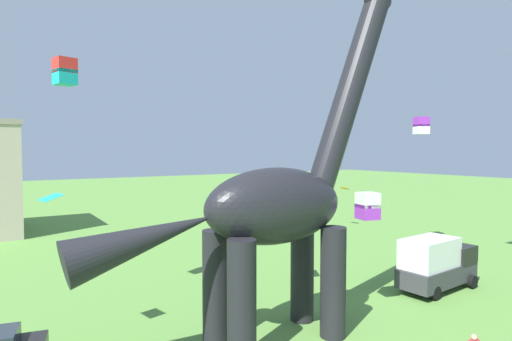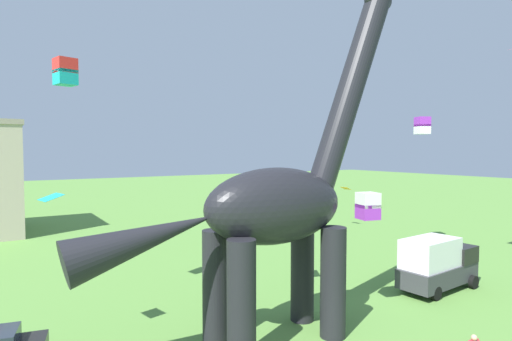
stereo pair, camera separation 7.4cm
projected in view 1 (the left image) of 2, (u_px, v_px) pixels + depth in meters
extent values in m
cylinder|color=black|center=(302.00, 270.00, 20.64)|extent=(1.15, 1.15, 4.98)
cylinder|color=black|center=(333.00, 282.00, 18.79)|extent=(1.15, 1.15, 4.98)
cylinder|color=black|center=(216.00, 287.00, 18.08)|extent=(1.15, 1.15, 4.98)
cylinder|color=black|center=(242.00, 303.00, 16.22)|extent=(1.15, 1.15, 4.98)
ellipsoid|color=black|center=(276.00, 206.00, 18.26)|extent=(6.81, 2.93, 3.35)
cylinder|color=black|center=(350.00, 90.00, 20.38)|extent=(4.89, 1.26, 9.70)
ellipsoid|color=black|center=(378.00, 1.00, 21.15)|extent=(1.68, 1.05, 1.15)
cone|color=black|center=(147.00, 238.00, 15.23)|extent=(5.98, 1.68, 2.84)
cube|color=#38383D|center=(437.00, 274.00, 25.22)|extent=(5.74, 2.50, 1.10)
cube|color=black|center=(456.00, 253.00, 26.16)|extent=(1.93, 2.06, 1.00)
cube|color=silver|center=(430.00, 253.00, 24.73)|extent=(3.72, 2.27, 1.70)
cylinder|color=black|center=(441.00, 273.00, 27.21)|extent=(0.82, 0.32, 0.80)
cylinder|color=black|center=(473.00, 282.00, 25.44)|extent=(0.82, 0.32, 0.80)
cylinder|color=black|center=(404.00, 283.00, 25.22)|extent=(0.82, 0.32, 0.80)
cylinder|color=black|center=(436.00, 293.00, 23.46)|extent=(0.82, 0.32, 0.80)
cylinder|color=#6B6056|center=(427.00, 265.00, 29.73)|extent=(0.08, 0.08, 0.49)
cylinder|color=#6B6056|center=(428.00, 265.00, 29.79)|extent=(0.08, 0.08, 0.49)
cube|color=green|center=(428.00, 259.00, 29.74)|extent=(0.26, 0.16, 0.35)
sphere|color=tan|center=(428.00, 256.00, 29.73)|extent=(0.15, 0.15, 0.15)
cylinder|color=green|center=(426.00, 259.00, 29.66)|extent=(0.07, 0.07, 0.33)
cylinder|color=green|center=(429.00, 259.00, 29.82)|extent=(0.07, 0.07, 0.33)
cylinder|color=black|center=(332.00, 283.00, 25.19)|extent=(0.13, 0.13, 0.78)
cylinder|color=black|center=(335.00, 283.00, 25.30)|extent=(0.13, 0.13, 0.78)
cube|color=black|center=(333.00, 272.00, 25.21)|extent=(0.42, 0.26, 0.55)
sphere|color=tan|center=(334.00, 266.00, 25.19)|extent=(0.24, 0.24, 0.24)
cylinder|color=black|center=(330.00, 272.00, 25.08)|extent=(0.10, 0.10, 0.52)
cylinder|color=black|center=(336.00, 271.00, 25.34)|extent=(0.10, 0.10, 0.52)
sphere|color=tan|center=(474.00, 337.00, 15.80)|extent=(0.23, 0.23, 0.23)
cube|color=red|center=(65.00, 66.00, 20.25)|extent=(1.09, 1.09, 0.72)
cube|color=#19B2B7|center=(65.00, 78.00, 20.28)|extent=(1.09, 1.09, 0.72)
cube|color=white|center=(368.00, 200.00, 20.72)|extent=(1.12, 1.12, 0.74)
cube|color=purple|center=(368.00, 212.00, 20.75)|extent=(1.12, 1.12, 0.74)
cube|color=orange|center=(345.00, 188.00, 45.25)|extent=(0.79, 1.06, 0.32)
cube|color=#19B2B7|center=(285.00, 218.00, 25.24)|extent=(1.65, 1.81, 0.41)
cube|color=#19B2B7|center=(51.00, 197.00, 16.70)|extent=(0.94, 1.16, 0.25)
cube|color=purple|center=(421.00, 122.00, 34.39)|extent=(1.29, 1.29, 0.79)
cube|color=white|center=(421.00, 129.00, 34.42)|extent=(1.29, 1.29, 0.79)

